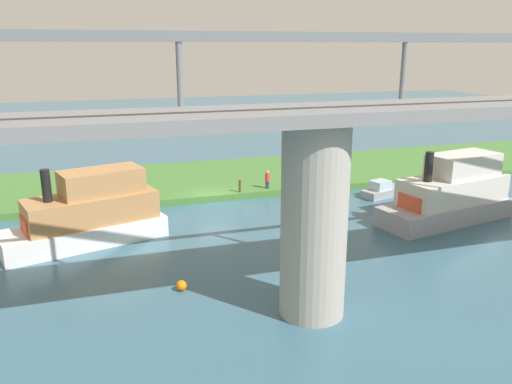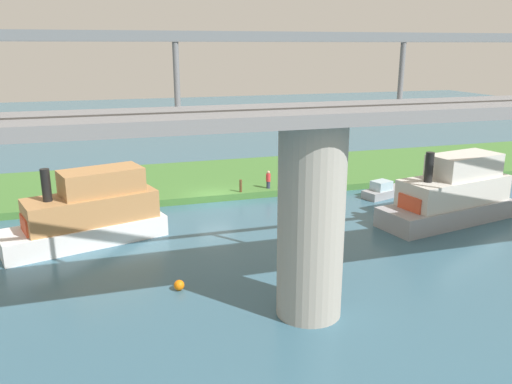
% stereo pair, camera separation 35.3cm
% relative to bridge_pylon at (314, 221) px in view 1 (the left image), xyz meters
% --- Properties ---
extents(ground_plane, '(160.00, 160.00, 0.00)m').
position_rel_bridge_pylon_xyz_m(ground_plane, '(0.27, -17.20, -4.16)').
color(ground_plane, '#386075').
extents(grassy_bank, '(80.00, 12.00, 0.50)m').
position_rel_bridge_pylon_xyz_m(grassy_bank, '(0.27, -23.20, -3.91)').
color(grassy_bank, '#427533').
rests_on(grassy_bank, ground).
extents(bridge_pylon, '(2.77, 2.77, 8.31)m').
position_rel_bridge_pylon_xyz_m(bridge_pylon, '(0.00, 0.00, 0.00)').
color(bridge_pylon, '#9E998E').
rests_on(bridge_pylon, ground).
extents(bridge_span, '(70.04, 4.30, 3.25)m').
position_rel_bridge_pylon_xyz_m(bridge_span, '(0.00, -0.02, 4.65)').
color(bridge_span, slate).
rests_on(bridge_span, bridge_pylon).
extents(person_on_bank, '(0.47, 0.47, 1.39)m').
position_rel_bridge_pylon_xyz_m(person_on_bank, '(-4.11, -18.02, -2.95)').
color(person_on_bank, '#2D334C').
rests_on(person_on_bank, grassy_bank).
extents(mooring_post, '(0.20, 0.20, 0.95)m').
position_rel_bridge_pylon_xyz_m(mooring_post, '(-1.80, -17.60, -3.18)').
color(mooring_post, brown).
rests_on(mooring_post, grassy_bank).
extents(motorboat_white, '(9.62, 5.50, 4.67)m').
position_rel_bridge_pylon_xyz_m(motorboat_white, '(9.00, -11.56, -2.43)').
color(motorboat_white, white).
rests_on(motorboat_white, ground).
extents(houseboat_blue, '(9.84, 4.92, 4.81)m').
position_rel_bridge_pylon_xyz_m(houseboat_blue, '(-13.51, -8.60, -2.37)').
color(houseboat_blue, '#99999E').
rests_on(houseboat_blue, ground).
extents(riverboat_paddlewheel, '(4.10, 2.51, 1.29)m').
position_rel_bridge_pylon_xyz_m(riverboat_paddlewheel, '(-12.42, -14.89, -3.70)').
color(riverboat_paddlewheel, '#99999E').
rests_on(riverboat_paddlewheel, ground).
extents(marker_buoy, '(0.50, 0.50, 0.50)m').
position_rel_bridge_pylon_xyz_m(marker_buoy, '(5.01, -3.75, -3.91)').
color(marker_buoy, orange).
rests_on(marker_buoy, ground).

